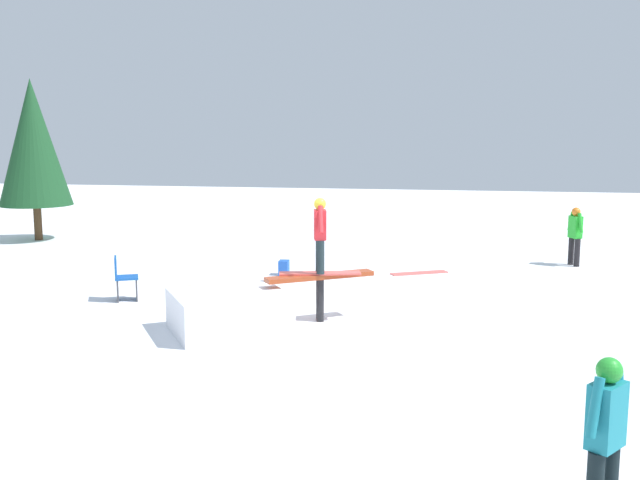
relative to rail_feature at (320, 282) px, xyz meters
The scene contains 11 objects.
ground_plane 0.70m from the rail_feature, ahead, with size 60.00×60.00×0.00m, color white.
rail_feature is the anchor object (origin of this frame).
snow_kicker_ramp 1.69m from the rail_feature, 145.96° to the right, with size 1.80×1.50×0.67m, color white.
main_rider_on_rail 0.80m from the rail_feature, ahead, with size 1.44×0.68×1.33m.
bystander_teal 7.02m from the rail_feature, 59.44° to the right, with size 0.43×0.54×1.47m.
bystander_green 8.29m from the rail_feature, 51.11° to the left, with size 0.33×0.60×1.46m.
loose_snowboard_coral 4.96m from the rail_feature, 72.55° to the left, with size 1.39×0.28×0.02m, color #F7645C.
loose_snowboard_lime 3.35m from the rail_feature, 146.19° to the left, with size 1.55×0.28×0.02m, color #8BD83B.
folding_chair 4.18m from the rail_feature, 168.80° to the left, with size 0.59×0.59×0.88m.
backpack_on_snow 4.26m from the rail_feature, 112.49° to the left, with size 0.30×0.22×0.34m, color blue.
pine_tree_near 13.20m from the rail_feature, 143.10° to the left, with size 2.16×2.16×4.91m.
Camera 1 is at (2.32, -11.94, 3.27)m, focal length 40.00 mm.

